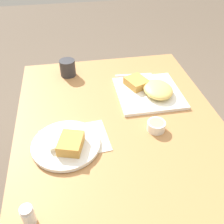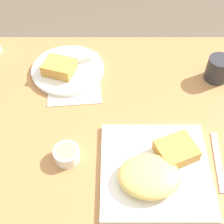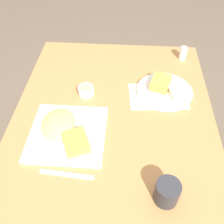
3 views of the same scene
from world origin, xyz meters
TOP-DOWN VIEW (x-y plane):
  - ground_plane at (0.00, 0.00)m, footprint 8.00×8.00m
  - dining_table at (0.00, 0.00)m, footprint 1.02×0.83m
  - menu_card at (-0.10, 0.19)m, footprint 0.19×0.27m
  - plate_square_near at (0.14, -0.18)m, footprint 0.29×0.29m
  - plate_oval_far at (-0.13, 0.22)m, footprint 0.25×0.25m
  - sauce_ramekin at (-0.10, -0.13)m, footprint 0.07×0.07m
  - salt_shaker at (-0.40, 0.33)m, footprint 0.04×0.04m
  - butter_knife at (0.32, -0.14)m, footprint 0.03×0.19m
  - coffee_mug at (0.38, 0.19)m, footprint 0.08×0.08m

SIDE VIEW (x-z plane):
  - ground_plane at x=0.00m, z-range 0.00..0.00m
  - dining_table at x=0.00m, z-range 0.27..0.97m
  - menu_card at x=-0.10m, z-range 0.70..0.70m
  - butter_knife at x=0.32m, z-range 0.70..0.70m
  - plate_oval_far at x=-0.13m, z-range 0.69..0.75m
  - sauce_ramekin at x=-0.10m, z-range 0.70..0.74m
  - plate_square_near at x=0.14m, z-range 0.69..0.75m
  - salt_shaker at x=-0.40m, z-range 0.70..0.76m
  - coffee_mug at x=0.38m, z-range 0.70..0.78m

